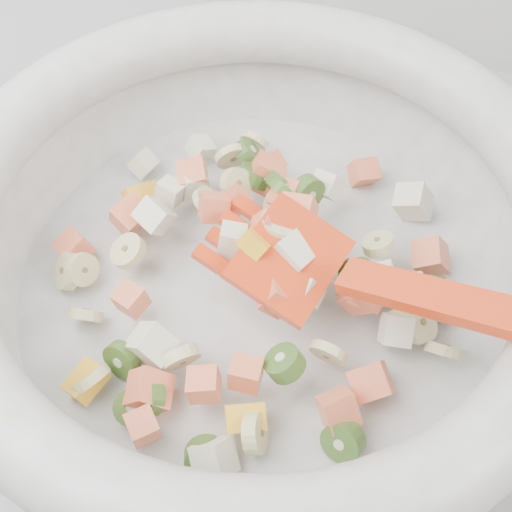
% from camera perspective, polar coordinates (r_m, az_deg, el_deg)
% --- Properties ---
extents(counter, '(2.00, 0.60, 0.90)m').
position_cam_1_polar(counter, '(0.96, -4.61, -14.34)').
color(counter, gray).
rests_on(counter, ground).
extents(mixing_bowl, '(0.50, 0.43, 0.15)m').
position_cam_1_polar(mixing_bowl, '(0.47, 0.05, 1.10)').
color(mixing_bowl, silver).
rests_on(mixing_bowl, counter).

